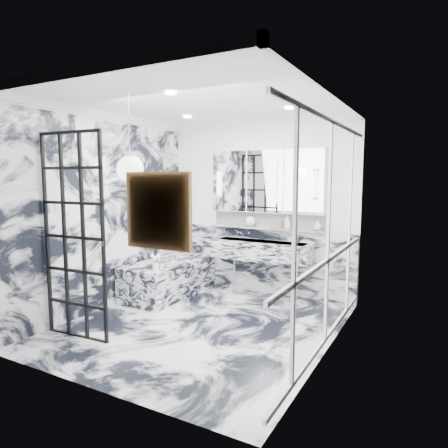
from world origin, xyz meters
The scene contains 25 objects.
floor centered at (0.00, 0.00, 0.00)m, with size 3.60×3.60×0.00m, color silver.
ceiling centered at (0.00, 0.00, 2.80)m, with size 3.60×3.60×0.00m, color white.
wall_back centered at (0.00, 1.80, 1.40)m, with size 3.60×3.60×0.00m, color white.
wall_front centered at (0.00, -1.80, 1.40)m, with size 3.60×3.60×0.00m, color white.
wall_left centered at (-1.60, 0.00, 1.40)m, with size 3.60×3.60×0.00m, color white.
wall_right centered at (1.60, 0.00, 1.40)m, with size 3.60×3.60×0.00m, color white.
marble_clad_back centered at (0.00, 1.78, 0.53)m, with size 3.18×0.05×1.05m, color silver.
marble_clad_left centered at (-1.59, 0.00, 1.34)m, with size 0.02×3.56×2.68m, color silver.
panel_molding centered at (1.58, 0.00, 1.30)m, with size 0.03×3.40×2.30m, color white.
soap_bottle_a centered at (0.52, 1.71, 1.20)m, with size 0.09×0.09×0.23m, color #8C5919.
soap_bottle_b centered at (0.52, 1.71, 1.18)m, with size 0.08×0.08×0.17m, color #4C4C51.
soap_bottle_c centered at (1.00, 1.71, 1.17)m, with size 0.12×0.12×0.16m, color silver.
face_pot centered at (-0.12, 1.71, 1.17)m, with size 0.16×0.16×0.16m, color white.
amber_bottle centered at (0.40, 1.71, 1.14)m, with size 0.04×0.04×0.10m, color #8C5919.
flower_vase centered at (-0.93, 0.25, 0.61)m, with size 0.08×0.08×0.12m, color silver.
crittall_door centered at (-1.10, -1.03, 1.19)m, with size 0.88×0.04×2.39m, color black, non-canonical shape.
artwork centered at (0.71, -1.76, 1.63)m, with size 0.50×0.05×0.50m, color #C44214.
pendant_light centered at (-0.14, -1.11, 1.97)m, with size 0.27×0.27×0.27m, color white.
trough_sink centered at (0.15, 1.55, 0.73)m, with size 1.60×0.45×0.30m, color silver.
ledge centered at (0.15, 1.72, 1.07)m, with size 1.90×0.14×0.04m, color silver.
subway_tile centered at (0.15, 1.78, 1.21)m, with size 1.90×0.03×0.23m, color white.
mirror_cabinet centered at (0.15, 1.73, 1.82)m, with size 1.90×0.16×1.00m, color white.
sconce_left centered at (-0.67, 1.63, 1.78)m, with size 0.07×0.07×0.40m, color white.
sconce_right centered at (0.97, 1.63, 1.78)m, with size 0.07×0.07×0.40m, color white.
bathtub centered at (-1.18, 0.90, 0.28)m, with size 0.75×1.65×0.55m, color silver.
Camera 1 is at (2.62, -4.20, 1.88)m, focal length 32.00 mm.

